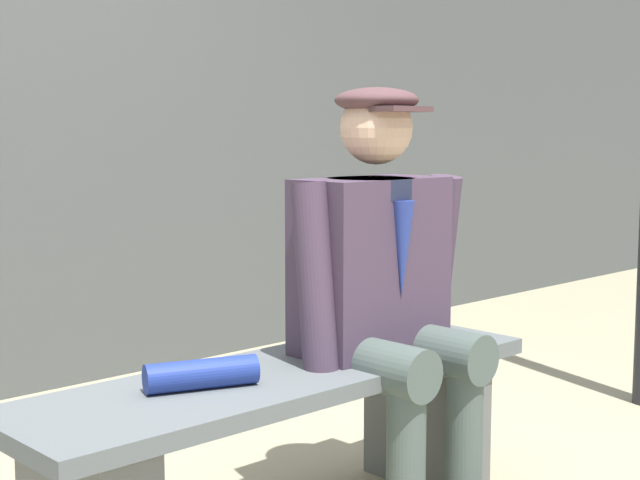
% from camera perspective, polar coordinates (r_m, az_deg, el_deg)
% --- Properties ---
extents(bench, '(1.61, 0.47, 0.48)m').
position_cam_1_polar(bench, '(2.66, -2.22, -11.55)').
color(bench, '#585E60').
rests_on(bench, ground).
extents(seated_man, '(0.63, 0.57, 1.27)m').
position_cam_1_polar(seated_man, '(2.76, 3.98, -2.49)').
color(seated_man, '#443346').
rests_on(seated_man, ground).
extents(rolled_magazine, '(0.30, 0.17, 0.08)m').
position_cam_1_polar(rolled_magazine, '(2.43, -7.25, -8.12)').
color(rolled_magazine, navy).
rests_on(rolled_magazine, bench).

